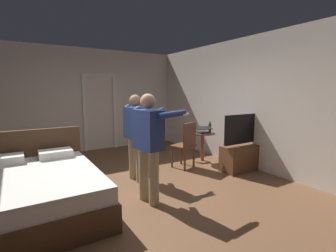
% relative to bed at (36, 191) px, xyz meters
% --- Properties ---
extents(ground_plane, '(7.34, 7.34, 0.00)m').
position_rel_bed_xyz_m(ground_plane, '(1.58, -0.13, -0.30)').
color(ground_plane, brown).
extents(wall_back, '(5.25, 0.12, 2.79)m').
position_rel_bed_xyz_m(wall_back, '(1.58, 3.26, 1.09)').
color(wall_back, silver).
rests_on(wall_back, ground_plane).
extents(wall_right, '(0.12, 6.92, 2.79)m').
position_rel_bed_xyz_m(wall_right, '(4.15, -0.13, 1.09)').
color(wall_right, silver).
rests_on(wall_right, ground_plane).
extents(doorway_frame, '(0.93, 0.08, 2.13)m').
position_rel_bed_xyz_m(doorway_frame, '(1.86, 3.18, 0.92)').
color(doorway_frame, white).
rests_on(doorway_frame, ground_plane).
extents(bed, '(1.59, 2.08, 1.02)m').
position_rel_bed_xyz_m(bed, '(0.00, 0.00, 0.00)').
color(bed, '#4C331E').
rests_on(bed, ground_plane).
extents(tv_flatscreen, '(1.04, 0.40, 1.18)m').
position_rel_bed_xyz_m(tv_flatscreen, '(3.79, -0.25, 0.06)').
color(tv_flatscreen, brown).
rests_on(tv_flatscreen, ground_plane).
extents(side_table, '(0.57, 0.57, 0.70)m').
position_rel_bed_xyz_m(side_table, '(3.48, 0.66, 0.16)').
color(side_table, brown).
rests_on(side_table, ground_plane).
extents(laptop, '(0.39, 0.39, 0.15)m').
position_rel_bed_xyz_m(laptop, '(3.44, 0.62, 0.45)').
color(laptop, black).
rests_on(laptop, side_table).
extents(bottle_on_table, '(0.06, 0.06, 0.26)m').
position_rel_bed_xyz_m(bottle_on_table, '(3.62, 0.58, 0.51)').
color(bottle_on_table, '#25420E').
rests_on(bottle_on_table, side_table).
extents(wooden_chair, '(0.53, 0.53, 0.99)m').
position_rel_bed_xyz_m(wooden_chair, '(2.89, 0.50, 0.24)').
color(wooden_chair, brown).
rests_on(wooden_chair, ground_plane).
extents(person_blue_shirt, '(0.73, 0.62, 1.62)m').
position_rel_bed_xyz_m(person_blue_shirt, '(1.46, -0.54, 0.64)').
color(person_blue_shirt, tan).
rests_on(person_blue_shirt, ground_plane).
extents(person_striped_shirt, '(0.69, 0.61, 1.59)m').
position_rel_bed_xyz_m(person_striped_shirt, '(1.69, 0.40, 0.61)').
color(person_striped_shirt, tan).
rests_on(person_striped_shirt, ground_plane).
extents(suitcase_dark, '(0.66, 0.47, 0.45)m').
position_rel_bed_xyz_m(suitcase_dark, '(0.44, 2.16, -0.08)').
color(suitcase_dark, '#1E2D38').
rests_on(suitcase_dark, ground_plane).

